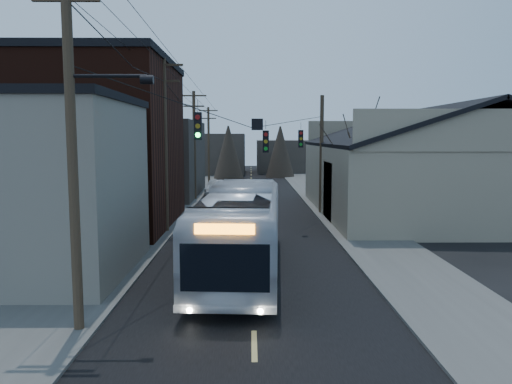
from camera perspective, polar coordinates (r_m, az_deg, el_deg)
ground at (r=12.13m, az=-0.12°, el=-20.97°), size 160.00×160.00×0.00m
road_surface at (r=41.16m, az=-0.50°, el=-1.42°), size 9.00×110.00×0.02m
sidewalk_left at (r=41.65m, az=-9.48°, el=-1.35°), size 4.00×110.00×0.12m
sidewalk_right at (r=41.68m, az=8.48°, el=-1.33°), size 4.00×110.00×0.12m
building_clapboard at (r=21.79m, az=-24.75°, el=0.31°), size 8.00×8.00×7.00m
building_brick at (r=32.34m, az=-18.54°, el=5.00°), size 10.00×12.00×10.00m
building_left_far at (r=47.76m, az=-12.02°, el=3.72°), size 9.00×14.00×7.00m
warehouse at (r=38.21m, az=19.41°, el=1.67°), size 16.16×20.60×7.73m
building_far_left at (r=76.05m, az=-5.11°, el=4.37°), size 10.00×12.00×6.00m
building_far_right at (r=81.15m, az=4.39°, el=4.15°), size 12.00×14.00×5.00m
bare_tree at (r=31.54m, az=11.45°, el=2.63°), size 0.40×0.40×7.20m
utility_lines at (r=35.06m, az=-5.60°, el=5.30°), size 11.24×45.28×10.50m
bus at (r=20.58m, az=-1.69°, el=-4.28°), size 3.71×12.91×3.55m
parked_car at (r=48.11m, az=-4.51°, el=0.51°), size 2.04×4.41×1.40m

